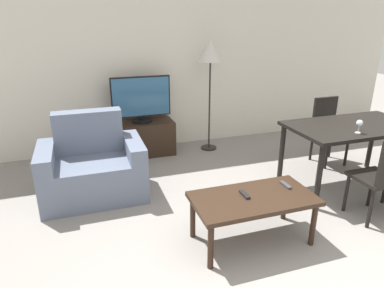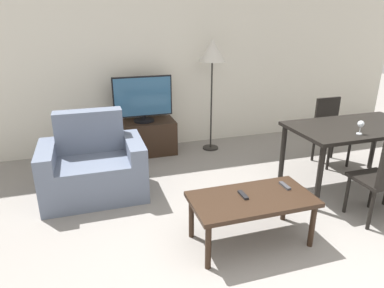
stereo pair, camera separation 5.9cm
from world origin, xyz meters
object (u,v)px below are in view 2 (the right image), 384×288
Objects in this scene: armchair at (93,168)px; dining_chair_near at (384,176)px; remote_secondary at (285,186)px; coffee_table at (252,202)px; dining_table at (355,133)px; remote_primary at (243,195)px; tv at (143,99)px; dining_chair_far at (330,128)px; wine_glass_left at (361,125)px; floor_lamp at (212,55)px; tv_stand at (145,137)px.

armchair is 1.24× the size of dining_chair_near.
armchair reaches higher than remote_secondary.
armchair is at bearing 133.84° from coffee_table.
remote_primary is (-1.66, -0.59, -0.22)m from dining_table.
tv reaches higher than coffee_table.
armchair reaches higher than dining_chair_near.
armchair is 1.24× the size of dining_chair_far.
armchair reaches higher than wine_glass_left.
coffee_table is 0.66× the size of floor_lamp.
wine_glass_left reaches higher than remote_secondary.
floor_lamp is 2.22m from wine_glass_left.
coffee_table is at bearing -158.50° from dining_table.
tv_stand is at bearing 102.17° from coffee_table.
coffee_table is at bearing -77.83° from tv_stand.
coffee_table is 1.20× the size of dining_chair_far.
dining_table is at bearing 23.94° from remote_secondary.
tv_stand is 2.63m from dining_chair_far.
armchair reaches higher than remote_primary.
tv_stand is at bearing 90.00° from tv.
floor_lamp is at bearing 115.72° from wine_glass_left.
wine_glass_left reaches higher than remote_primary.
wine_glass_left reaches higher than dining_chair_near.
tv reaches higher than wine_glass_left.
dining_chair_near is 5.99× the size of remote_primary.
armchair is 7.45× the size of remote_secondary.
tv_stand is at bearing 173.28° from floor_lamp.
tv_stand is 2.52m from remote_secondary.
coffee_table is 0.10m from remote_primary.
coffee_table is 2.57m from floor_lamp.
tv reaches higher than dining_chair_near.
armchair is at bearing -151.57° from floor_lamp.
tv_stand is at bearing 100.85° from remote_primary.
remote_secondary is at bearing 13.08° from coffee_table.
floor_lamp reaches higher than remote_primary.
floor_lamp is 11.21× the size of wine_glass_left.
tv_stand is 0.82× the size of coffee_table.
remote_primary is (-1.40, 0.13, -0.04)m from dining_chair_near.
dining_table is at bearing -56.33° from floor_lamp.
dining_chair_far reaches higher than remote_primary.
tv_stand is at bearing 54.35° from armchair.
dining_chair_near is 0.97m from remote_secondary.
dining_table is 1.78m from remote_primary.
coffee_table is 7.40× the size of wine_glass_left.
remote_secondary is at bearing 5.60° from remote_primary.
tv reaches higher than remote_primary.
remote_primary and remote_secondary have the same top height.
tv_stand is 5.91× the size of remote_secondary.
dining_table reaches higher than tv_stand.
floor_lamp is at bearing -6.58° from tv.
tv_stand is at bearing 139.68° from dining_table.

